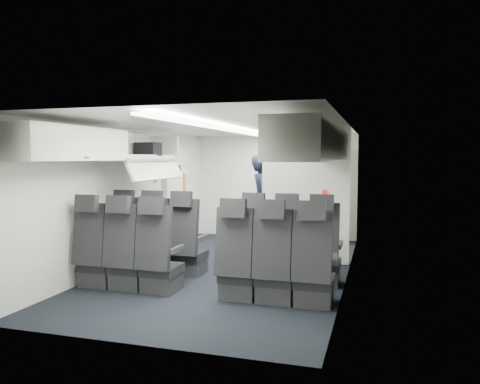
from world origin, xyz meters
The scene contains 13 objects.
cabin_shell centered at (0.00, 0.00, 1.12)m, with size 3.41×6.01×2.16m.
seat_row_front centered at (0.00, -0.53, 0.40)m, with size 3.33×0.56×1.24m.
seat_row_mid centered at (0.00, -1.43, 0.40)m, with size 3.33×0.56×1.24m.
overhead_bin_left_rear centered at (-1.40, -2.00, 1.86)m, with size 0.53×1.80×0.40m.
overhead_bin_left_front_open centered at (-1.44, -0.25, 1.74)m, with size 0.64×1.70×0.72m.
overhead_bin_right_rear centered at (1.40, -2.00, 1.86)m, with size 0.53×1.80×0.40m.
overhead_bin_right_front centered at (1.40, -0.25, 1.86)m, with size 0.53×1.70×0.40m.
bulkhead_partition centered at (0.98, 0.80, 1.08)m, with size 1.40×0.15×2.13m.
galley_unit centered at (0.95, 2.72, 0.95)m, with size 0.85×0.52×1.90m.
boarding_door centered at (-1.64, 1.55, 0.95)m, with size 0.12×1.27×1.86m.
flight_attendant centered at (0.04, 1.72, 0.87)m, with size 0.64×0.42×1.75m, color black.
carry_on_bag centered at (-1.39, -0.02, 1.83)m, with size 0.36×0.25×0.21m, color black.
papers centered at (0.23, 1.67, 1.08)m, with size 0.21×0.02×0.15m, color white.
Camera 1 is at (2.11, -6.69, 1.70)m, focal length 35.00 mm.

